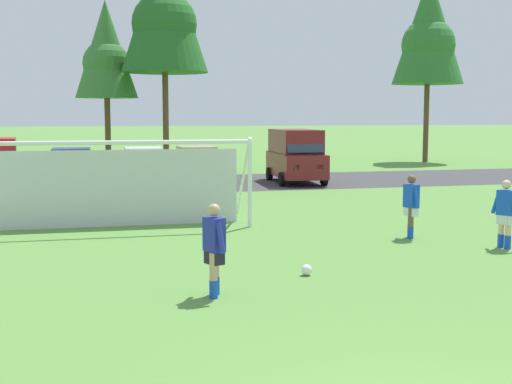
# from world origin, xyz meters

# --- Properties ---
(ground_plane) EXTENTS (400.00, 400.00, 0.00)m
(ground_plane) POSITION_xyz_m (0.00, 15.00, 0.00)
(ground_plane) COLOR #598C3D
(parking_lot_strip) EXTENTS (52.00, 8.40, 0.01)m
(parking_lot_strip) POSITION_xyz_m (0.00, 26.28, 0.00)
(parking_lot_strip) COLOR #3D3D3F
(parking_lot_strip) RESTS_ON ground
(soccer_ball) EXTENTS (0.22, 0.22, 0.22)m
(soccer_ball) POSITION_xyz_m (1.05, 7.05, 0.11)
(soccer_ball) COLOR white
(soccer_ball) RESTS_ON ground
(soccer_goal) EXTENTS (7.45, 2.06, 2.57)m
(soccer_goal) POSITION_xyz_m (-2.26, 13.98, 1.29)
(soccer_goal) COLOR white
(soccer_goal) RESTS_ON ground
(player_striker_near) EXTENTS (0.42, 0.70, 1.64)m
(player_striker_near) POSITION_xyz_m (6.55, 8.58, 0.82)
(player_striker_near) COLOR beige
(player_striker_near) RESTS_ON ground
(player_midfield_center) EXTENTS (0.32, 0.75, 1.64)m
(player_midfield_center) POSITION_xyz_m (5.00, 10.38, 0.82)
(player_midfield_center) COLOR brown
(player_midfield_center) RESTS_ON ground
(player_winger_left) EXTENTS (0.37, 0.74, 1.64)m
(player_winger_left) POSITION_xyz_m (-1.02, 5.95, 0.82)
(player_winger_left) COLOR tan
(player_winger_left) RESTS_ON ground
(parked_car_slot_left) EXTENTS (2.06, 4.21, 1.72)m
(parked_car_slot_left) POSITION_xyz_m (-3.68, 25.92, 0.88)
(parked_car_slot_left) COLOR navy
(parked_car_slot_left) RESTS_ON ground
(parked_car_slot_center_left) EXTENTS (2.12, 4.24, 1.72)m
(parked_car_slot_center_left) POSITION_xyz_m (-0.49, 25.99, 0.88)
(parked_car_slot_center_left) COLOR silver
(parked_car_slot_center_left) RESTS_ON ground
(parked_car_slot_center) EXTENTS (2.10, 4.23, 1.72)m
(parked_car_slot_center) POSITION_xyz_m (2.10, 26.58, 0.88)
(parked_car_slot_center) COLOR tan
(parked_car_slot_center) RESTS_ON ground
(parked_car_slot_center_right) EXTENTS (2.47, 4.93, 2.52)m
(parked_car_slot_center_right) POSITION_xyz_m (6.60, 25.27, 1.34)
(parked_car_slot_center_right) COLOR maroon
(parked_car_slot_center_right) RESTS_ON ground
(tree_mid_left) EXTENTS (3.85, 3.85, 10.28)m
(tree_mid_left) POSITION_xyz_m (-1.61, 38.20, 7.06)
(tree_mid_left) COLOR brown
(tree_mid_left) RESTS_ON ground
(tree_center_back) EXTENTS (5.20, 5.20, 13.85)m
(tree_center_back) POSITION_xyz_m (1.76, 36.05, 9.54)
(tree_center_back) COLOR brown
(tree_center_back) RESTS_ON ground
(tree_mid_right) EXTENTS (4.81, 4.81, 12.81)m
(tree_mid_right) POSITION_xyz_m (19.76, 37.12, 8.82)
(tree_mid_right) COLOR brown
(tree_mid_right) RESTS_ON ground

